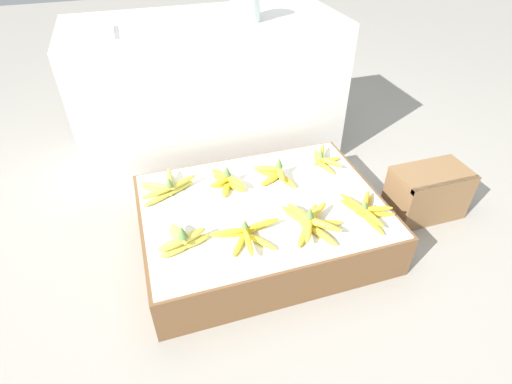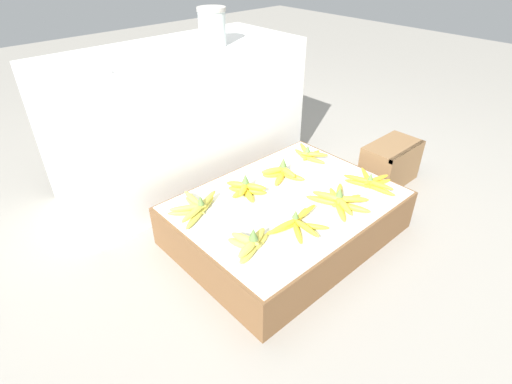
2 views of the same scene
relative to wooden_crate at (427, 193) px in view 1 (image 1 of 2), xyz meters
The scene contains 14 objects.
ground_plane 0.81m from the wooden_crate, behind, with size 10.00×10.00×0.00m, color gray.
display_platform 0.80m from the wooden_crate, behind, with size 1.01×0.75×0.21m.
back_vendor_table 1.22m from the wooden_crate, 134.73° to the left, with size 1.36×0.60×0.75m.
wooden_crate is the anchor object (origin of this frame).
banana_bunch_front_left 1.17m from the wooden_crate, behind, with size 0.20×0.16×0.11m.
banana_bunch_front_midleft 0.94m from the wooden_crate, behind, with size 0.28×0.20×0.08m.
banana_bunch_front_midright 0.69m from the wooden_crate, 168.48° to the right, with size 0.23×0.28×0.10m.
banana_bunch_front_right 0.45m from the wooden_crate, 162.69° to the right, with size 0.18×0.26×0.08m.
banana_bunch_middle_left 1.21m from the wooden_crate, 167.54° to the left, with size 0.26×0.22×0.09m.
banana_bunch_middle_midleft 0.95m from the wooden_crate, 166.58° to the left, with size 0.15×0.18×0.10m.
banana_bunch_middle_midright 0.73m from the wooden_crate, 163.47° to the left, with size 0.16×0.19×0.11m.
banana_bunch_middle_right 0.51m from the wooden_crate, 149.25° to the left, with size 0.15×0.22×0.09m.
glass_jar 1.24m from the wooden_crate, 131.16° to the left, with size 0.14×0.14×0.18m.
foam_tray_white 1.69m from the wooden_crate, 151.16° to the left, with size 0.21×0.21×0.02m.
Camera 1 is at (-0.41, -1.22, 1.29)m, focal length 28.00 mm.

